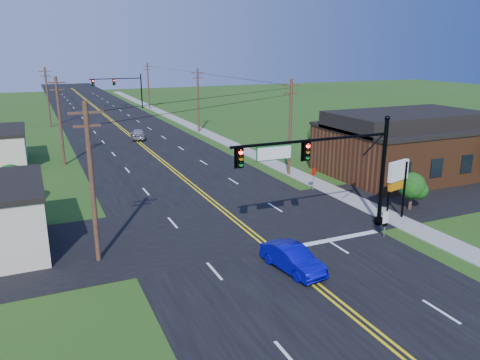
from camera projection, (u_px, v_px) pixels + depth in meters
name	position (u px, v px, depth m)	size (l,w,h in m)	color
ground	(342.00, 310.00, 21.52)	(260.00, 260.00, 0.00)	#284D16
road_main	(128.00, 135.00, 65.46)	(16.00, 220.00, 0.04)	black
road_cross	(237.00, 224.00, 32.06)	(70.00, 10.00, 0.04)	black
sidewalk	(224.00, 141.00, 60.79)	(2.00, 160.00, 0.08)	gray
signal_mast_main	(327.00, 163.00, 28.97)	(11.30, 0.60, 7.48)	black
signal_mast_far	(119.00, 86.00, 92.35)	(10.98, 0.60, 7.48)	black
brick_building	(404.00, 150.00, 44.57)	(14.20, 11.20, 4.70)	#5C321A
utility_pole_left_a	(92.00, 181.00, 25.30)	(1.80, 0.28, 9.00)	#3B241A
utility_pole_left_b	(60.00, 120.00, 47.27)	(1.80, 0.28, 9.00)	#3B241A
utility_pole_left_c	(48.00, 96.00, 71.00)	(1.80, 0.28, 9.00)	#3B241A
utility_pole_right_a	(290.00, 126.00, 43.43)	(1.80, 0.28, 9.00)	#3B241A
utility_pole_right_b	(198.00, 99.00, 66.29)	(1.80, 0.28, 9.00)	#3B241A
utility_pole_right_c	(148.00, 85.00, 92.66)	(1.80, 0.28, 9.00)	#3B241A
tree_right_back	(321.00, 136.00, 49.96)	(3.00, 3.00, 4.10)	#3B241A
shrub_corner	(412.00, 186.00, 34.48)	(2.00, 2.00, 2.86)	#3B241A
tree_left	(11.00, 181.00, 34.77)	(2.40, 2.40, 3.37)	#3B241A
blue_car	(293.00, 259.00, 25.13)	(1.46, 4.19, 1.38)	#0807A8
distant_car	(138.00, 134.00, 62.01)	(1.72, 4.27, 1.45)	#A4A5A9
route_sign	(385.00, 220.00, 29.42)	(0.51, 0.11, 2.05)	slate
stop_sign	(314.00, 174.00, 39.23)	(0.68, 0.32, 2.04)	slate
pylon_sign	(398.00, 177.00, 32.18)	(2.06, 0.85, 4.23)	black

